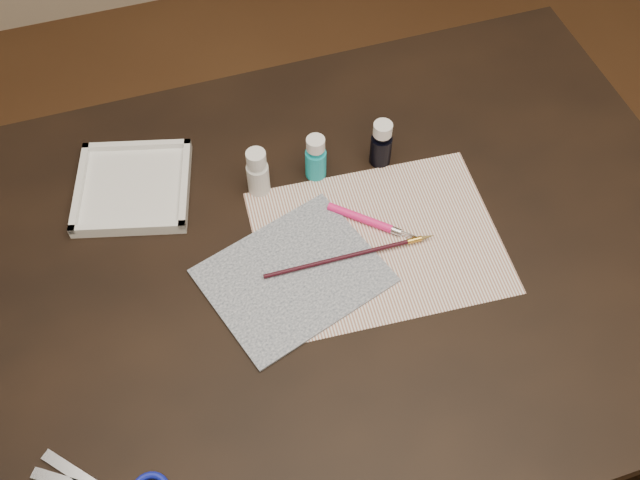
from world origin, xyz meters
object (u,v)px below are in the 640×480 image
object	(u,v)px
paint_bottle_white	(258,172)
paint_bottle_navy	(381,143)
palette_tray	(133,187)
paper	(378,241)
paint_bottle_cyan	(316,157)
canvas	(293,276)

from	to	relation	value
paint_bottle_white	paint_bottle_navy	bearing A→B (deg)	-0.71
paint_bottle_white	paint_bottle_navy	size ratio (longest dim) A/B	1.01
paint_bottle_white	palette_tray	xyz separation A→B (m)	(-0.20, 0.06, -0.03)
paper	paint_bottle_cyan	world-z (taller)	paint_bottle_cyan
canvas	paint_bottle_white	world-z (taller)	paint_bottle_white
paint_bottle_white	palette_tray	bearing A→B (deg)	163.32
paint_bottle_white	paint_bottle_cyan	world-z (taller)	paint_bottle_white
paint_bottle_white	paint_bottle_cyan	size ratio (longest dim) A/B	1.04
paper	paint_bottle_cyan	bearing A→B (deg)	107.77
paint_bottle_white	palette_tray	size ratio (longest dim) A/B	0.49
paint_bottle_white	paint_bottle_navy	xyz separation A→B (m)	(0.22, -0.00, -0.00)
paper	paint_bottle_white	xyz separation A→B (m)	(-0.15, 0.16, 0.05)
paint_bottle_cyan	paint_bottle_navy	size ratio (longest dim) A/B	0.97
paper	canvas	world-z (taller)	canvas
paint_bottle_cyan	palette_tray	world-z (taller)	paint_bottle_cyan
paint_bottle_navy	palette_tray	bearing A→B (deg)	171.39
paper	palette_tray	distance (m)	0.42
paper	paint_bottle_navy	size ratio (longest dim) A/B	4.31
paint_bottle_navy	canvas	bearing A→B (deg)	-139.19
paint_bottle_navy	paper	bearing A→B (deg)	-111.29
paper	paint_bottle_cyan	size ratio (longest dim) A/B	4.44
paper	canvas	size ratio (longest dim) A/B	1.49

